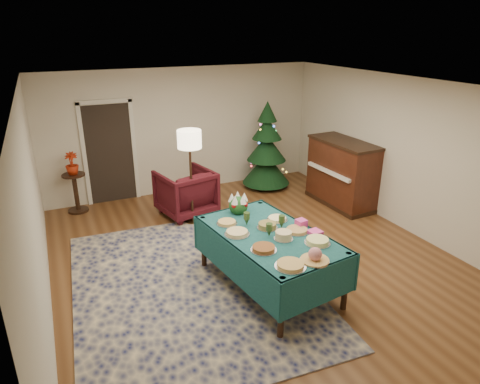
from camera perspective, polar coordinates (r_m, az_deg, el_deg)
name	(u,v)px	position (r m, az deg, el deg)	size (l,w,h in m)	color
room_shell	(256,180)	(6.34, 2.10, 1.60)	(7.00, 7.00, 7.00)	#593319
doorway	(110,151)	(9.19, -17.00, 5.27)	(1.08, 0.04, 2.16)	black
rug	(191,284)	(6.34, -6.58, -12.10)	(3.20, 4.20, 0.02)	#131948
buffet_table	(269,244)	(5.96, 3.91, -6.98)	(1.53, 2.29, 0.83)	black
platter_0	(290,265)	(5.13, 6.73, -9.66)	(0.38, 0.38, 0.05)	silver
platter_1	(315,256)	(5.27, 9.97, -8.38)	(0.36, 0.36, 0.18)	silver
platter_2	(317,241)	(5.69, 10.28, -6.48)	(0.34, 0.34, 0.07)	silver
platter_3	(264,249)	(5.45, 3.17, -7.53)	(0.34, 0.34, 0.06)	silver
platter_4	(283,236)	(5.73, 5.82, -5.80)	(0.26, 0.26, 0.11)	silver
platter_5	(297,230)	(5.96, 7.59, -5.08)	(0.34, 0.34, 0.05)	silver
platter_6	(237,233)	(5.83, -0.40, -5.47)	(0.35, 0.35, 0.06)	silver
platter_7	(267,226)	(6.01, 3.66, -4.52)	(0.29, 0.29, 0.08)	silver
platter_8	(277,219)	(6.27, 4.98, -3.59)	(0.31, 0.31, 0.05)	silver
platter_9	(227,223)	(6.14, -1.76, -4.10)	(0.30, 0.30, 0.05)	silver
goblet_0	(247,218)	(6.07, 0.90, -3.54)	(0.09, 0.09, 0.19)	#2D471E
goblet_1	(282,221)	(6.01, 5.58, -3.93)	(0.09, 0.09, 0.19)	#2D471E
goblet_2	(269,230)	(5.76, 3.91, -5.04)	(0.09, 0.09, 0.19)	#2D471E
napkin_stack	(315,232)	(5.95, 9.98, -5.30)	(0.17, 0.17, 0.04)	#EE429C
gift_box	(301,223)	(6.09, 8.14, -4.16)	(0.13, 0.13, 0.11)	#D73B96
centerpiece	(238,204)	(6.46, -0.22, -1.56)	(0.30, 0.30, 0.34)	#1E4C1E
armchair	(186,190)	(8.39, -7.25, 0.24)	(0.97, 0.91, 0.99)	#410D15
floor_lamp	(190,145)	(7.68, -6.74, 6.24)	(0.43, 0.43, 1.78)	#A57F3F
side_table	(76,193)	(9.08, -21.01, -0.18)	(0.44, 0.44, 0.79)	black
potted_plant	(72,168)	(8.91, -21.46, 2.97)	(0.25, 0.44, 0.25)	#AB250C
christmas_tree	(267,149)	(9.70, 3.57, 5.69)	(1.21, 1.21, 1.97)	black
piano	(342,174)	(8.99, 13.43, 2.37)	(0.79, 1.59, 1.35)	black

